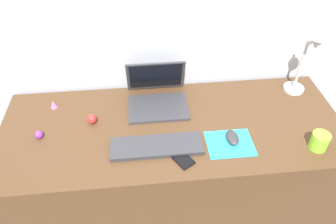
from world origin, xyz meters
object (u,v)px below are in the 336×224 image
object	(u,v)px
mouse	(232,138)
toy_figurine_red	(92,119)
laptop	(157,93)
keyboard	(157,146)
cell_phone	(180,157)
toy_figurine_purple	(39,135)
desk_lamp	(304,67)
coffee_mug	(319,141)
toy_figurine_pink	(53,104)

from	to	relation	value
mouse	toy_figurine_red	xyz separation A→B (m)	(-0.64, 0.19, 0.00)
laptop	mouse	distance (m)	0.45
keyboard	cell_phone	distance (m)	0.12
laptop	keyboard	distance (m)	0.33
laptop	toy_figurine_purple	xyz separation A→B (m)	(-0.56, -0.21, -0.03)
cell_phone	toy_figurine_purple	size ratio (longest dim) A/B	3.27
desk_lamp	mouse	bearing A→B (deg)	-144.08
desk_lamp	cell_phone	bearing A→B (deg)	-150.15
coffee_mug	toy_figurine_purple	bearing A→B (deg)	171.20
keyboard	desk_lamp	bearing A→B (deg)	22.33
toy_figurine_purple	toy_figurine_pink	distance (m)	0.22
keyboard	desk_lamp	xyz separation A→B (m)	(0.77, 0.32, 0.16)
laptop	coffee_mug	distance (m)	0.79
mouse	toy_figurine_purple	bearing A→B (deg)	172.64
desk_lamp	toy_figurine_purple	xyz separation A→B (m)	(-1.30, -0.20, -0.15)
mouse	toy_figurine_purple	world-z (taller)	toy_figurine_purple
keyboard	toy_figurine_purple	world-z (taller)	toy_figurine_purple
laptop	toy_figurine_pink	distance (m)	0.53
keyboard	cell_phone	size ratio (longest dim) A/B	3.20
cell_phone	toy_figurine_red	size ratio (longest dim) A/B	2.63
coffee_mug	toy_figurine_pink	size ratio (longest dim) A/B	2.05
laptop	keyboard	xyz separation A→B (m)	(-0.03, -0.33, -0.04)
toy_figurine_pink	toy_figurine_red	bearing A→B (deg)	-34.03
desk_lamp	toy_figurine_pink	distance (m)	1.28
keyboard	desk_lamp	world-z (taller)	desk_lamp
laptop	cell_phone	size ratio (longest dim) A/B	2.34
toy_figurine_purple	toy_figurine_pink	xyz separation A→B (m)	(0.03, 0.21, -0.00)
coffee_mug	toy_figurine_purple	distance (m)	1.26
toy_figurine_pink	keyboard	bearing A→B (deg)	-33.79
desk_lamp	coffee_mug	distance (m)	0.41
toy_figurine_purple	toy_figurine_red	distance (m)	0.25
mouse	desk_lamp	distance (m)	0.55
cell_phone	mouse	bearing A→B (deg)	-13.83
cell_phone	laptop	bearing A→B (deg)	68.65
keyboard	toy_figurine_red	bearing A→B (deg)	146.37
keyboard	desk_lamp	size ratio (longest dim) A/B	1.16
mouse	desk_lamp	bearing A→B (deg)	35.92
cell_phone	toy_figurine_pink	size ratio (longest dim) A/B	3.29
mouse	coffee_mug	xyz separation A→B (m)	(0.37, -0.08, 0.02)
mouse	coffee_mug	distance (m)	0.38
laptop	coffee_mug	size ratio (longest dim) A/B	3.77
mouse	coffee_mug	bearing A→B (deg)	-12.20
keyboard	coffee_mug	bearing A→B (deg)	-5.83
mouse	toy_figurine_pink	xyz separation A→B (m)	(-0.84, 0.33, -0.00)
laptop	coffee_mug	xyz separation A→B (m)	(0.68, -0.40, -0.01)
desk_lamp	toy_figurine_pink	size ratio (longest dim) A/B	9.10
keyboard	toy_figurine_red	distance (m)	0.36
toy_figurine_red	keyboard	bearing A→B (deg)	-33.63
keyboard	toy_figurine_purple	xyz separation A→B (m)	(-0.53, 0.12, 0.01)
toy_figurine_red	coffee_mug	bearing A→B (deg)	-14.96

